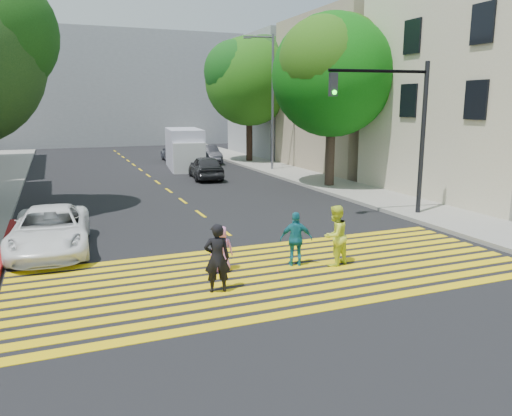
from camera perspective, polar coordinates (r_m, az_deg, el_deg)
ground at (r=12.14m, az=5.36°, el=-9.18°), size 120.00×120.00×0.00m
sidewalk_right at (r=28.89m, az=6.79°, el=3.20°), size 3.00×60.00×0.15m
curb_red at (r=16.69m, az=-26.87°, el=-4.30°), size 0.20×8.00×0.16m
crosswalk at (r=13.21m, az=2.82°, el=-7.35°), size 13.40×5.30×0.01m
lane_line at (r=33.26m, az=-12.67°, el=3.99°), size 0.12×34.40×0.01m
building_right_cream at (r=27.14m, az=26.99°, el=11.92°), size 10.00×10.00×10.00m
building_right_tan at (r=35.42m, az=13.29°, el=12.53°), size 10.00×10.00×10.00m
building_right_grey at (r=44.89m, az=5.03°, el=12.56°), size 10.00×10.00×10.00m
backdrop_block at (r=58.32m, az=-17.18°, el=12.88°), size 30.00×8.00×12.00m
tree_right_near at (r=26.55m, az=8.79°, el=15.45°), size 8.11×8.10×9.02m
tree_right_far at (r=38.00m, az=-0.68°, el=14.80°), size 7.30×6.69×9.41m
pedestrian_man at (r=11.67m, az=-4.47°, el=-5.73°), size 0.67×0.50×1.65m
pedestrian_woman at (r=13.73m, az=9.02°, el=-3.14°), size 0.99×0.89×1.67m
pedestrian_child at (r=13.15m, az=-3.96°, el=-4.68°), size 0.68×0.53×1.23m
pedestrian_extra at (r=13.57m, az=4.61°, el=-3.57°), size 0.95×0.64×1.50m
white_sedan at (r=16.09m, az=-22.46°, el=-2.34°), size 2.50×4.87×1.31m
dark_car_near at (r=29.66m, az=-5.76°, el=4.66°), size 2.10×4.26×1.40m
silver_car at (r=39.32m, az=-9.15°, el=6.26°), size 2.19×4.76×1.35m
dark_car_parked at (r=37.84m, az=-5.54°, el=6.14°), size 1.71×4.18×1.35m
white_van at (r=34.61m, az=-8.13°, el=6.58°), size 2.84×5.95×2.70m
traffic_signal at (r=19.75m, az=15.94°, el=9.86°), size 4.02×0.76×5.92m
street_lamp at (r=32.82m, az=1.61°, el=12.87°), size 1.95×0.61×8.67m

